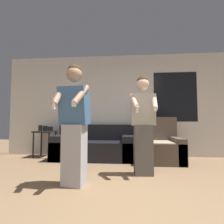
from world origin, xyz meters
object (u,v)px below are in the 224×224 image
Objects in this scene: side_table at (45,135)px; person_right at (143,123)px; person_left at (74,122)px; couch at (95,147)px; armchair at (160,147)px.

side_table is 2.77m from person_right.
person_left reaches higher than side_table.
couch is 1.37m from side_table.
side_table is (-2.85, 0.31, 0.24)m from armchair.
couch is 2.36× the size of side_table.
armchair is at bearing -5.70° from couch.
person_left is at bearing -131.82° from armchair.
armchair is 0.59× the size of person_left.
person_left is 1.18m from person_right.
couch is 1.89× the size of armchair.
armchair is at bearing -6.29° from side_table.
person_left reaches higher than armchair.
person_left is (1.37, -1.97, 0.32)m from side_table.
armchair is at bearing 66.19° from person_right.
person_right reaches higher than couch.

